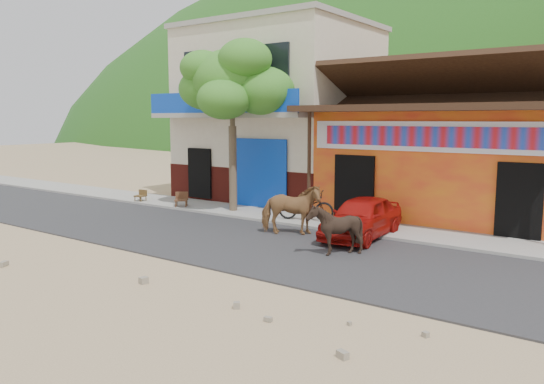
{
  "coord_description": "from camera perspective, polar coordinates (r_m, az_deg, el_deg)",
  "views": [
    {
      "loc": [
        7.46,
        -8.58,
        3.38
      ],
      "look_at": [
        -0.87,
        3.0,
        1.4
      ],
      "focal_mm": 35.0,
      "sensor_mm": 36.0,
      "label": 1
    }
  ],
  "objects": [
    {
      "name": "cow_tan",
      "position": [
        15.3,
        2.02,
        -1.89
      ],
      "size": [
        1.92,
        1.54,
        1.48
      ],
      "primitive_type": "imported",
      "rotation": [
        0.0,
        0.0,
        2.07
      ],
      "color": "olive",
      "rests_on": "road"
    },
    {
      "name": "cow_dark",
      "position": [
        13.14,
        6.79,
        -4.0
      ],
      "size": [
        1.29,
        1.18,
        1.28
      ],
      "primitive_type": "imported",
      "rotation": [
        0.0,
        0.0,
        -1.44
      ],
      "color": "black",
      "rests_on": "road"
    },
    {
      "name": "red_car",
      "position": [
        15.13,
        9.63,
        -2.68
      ],
      "size": [
        1.58,
        3.53,
        1.18
      ],
      "primitive_type": "imported",
      "rotation": [
        0.0,
        0.0,
        0.05
      ],
      "color": "#A00F0B",
      "rests_on": "road"
    },
    {
      "name": "ground",
      "position": [
        11.86,
        -5.11,
        -8.69
      ],
      "size": [
        120.0,
        120.0,
        0.0
      ],
      "primitive_type": "plane",
      "color": "#9E825B",
      "rests_on": "ground"
    },
    {
      "name": "sidewalk",
      "position": [
        16.71,
        8.49,
        -3.64
      ],
      "size": [
        60.0,
        2.0,
        0.12
      ],
      "primitive_type": "cube",
      "color": "gray",
      "rests_on": "ground"
    },
    {
      "name": "scooter",
      "position": [
        17.12,
        3.66,
        -1.44
      ],
      "size": [
        1.95,
        1.14,
        0.97
      ],
      "primitive_type": "imported",
      "rotation": [
        0.0,
        0.0,
        1.86
      ],
      "color": "black",
      "rests_on": "sidewalk"
    },
    {
      "name": "road",
      "position": [
        13.77,
        1.74,
        -6.22
      ],
      "size": [
        60.0,
        5.0,
        0.04
      ],
      "primitive_type": "cube",
      "color": "#28282B",
      "rests_on": "ground"
    },
    {
      "name": "cafe_chair_right",
      "position": [
        20.03,
        -9.76,
        -0.13
      ],
      "size": [
        0.66,
        0.66,
        1.0
      ],
      "primitive_type": null,
      "rotation": [
        0.0,
        0.0,
        0.68
      ],
      "color": "#462C17",
      "rests_on": "sidewalk"
    },
    {
      "name": "cafe_chair_left",
      "position": [
        21.72,
        -13.99,
        0.13
      ],
      "size": [
        0.45,
        0.45,
        0.82
      ],
      "primitive_type": null,
      "rotation": [
        0.0,
        0.0,
        0.19
      ],
      "color": "#463217",
      "rests_on": "sidewalk"
    },
    {
      "name": "cafe_building",
      "position": [
        22.65,
        0.86,
        8.21
      ],
      "size": [
        7.0,
        6.0,
        7.0
      ],
      "primitive_type": "cube",
      "color": "beige",
      "rests_on": "ground"
    },
    {
      "name": "dance_club",
      "position": [
        19.43,
        19.32,
        2.79
      ],
      "size": [
        8.0,
        6.0,
        3.6
      ],
      "primitive_type": "cube",
      "color": "orange",
      "rests_on": "ground"
    },
    {
      "name": "tree",
      "position": [
        18.77,
        -4.28,
        7.09
      ],
      "size": [
        3.0,
        3.0,
        6.0
      ],
      "primitive_type": null,
      "color": "#2D721E",
      "rests_on": "sidewalk"
    }
  ]
}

